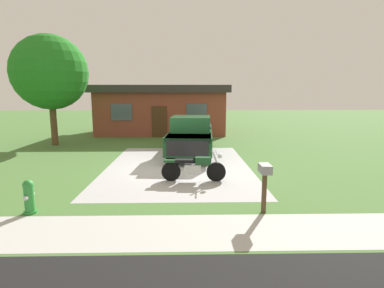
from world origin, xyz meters
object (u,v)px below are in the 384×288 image
at_px(pickup_truck, 191,135).
at_px(mailbox, 265,175).
at_px(motorcycle, 194,168).
at_px(shade_tree, 50,73).
at_px(neighbor_house, 162,109).
at_px(fire_hydrant, 29,197).

distance_m(pickup_truck, mailbox, 7.78).
bearing_deg(motorcycle, mailbox, -59.60).
xyz_separation_m(pickup_truck, mailbox, (1.68, -7.59, 0.03)).
xyz_separation_m(motorcycle, pickup_truck, (0.00, 4.72, 0.48)).
height_order(motorcycle, pickup_truck, pickup_truck).
bearing_deg(pickup_truck, shade_tree, 160.17).
distance_m(motorcycle, neighbor_house, 13.24).
distance_m(pickup_truck, shade_tree, 8.95).
height_order(fire_hydrant, mailbox, mailbox).
bearing_deg(motorcycle, shade_tree, 136.17).
xyz_separation_m(shade_tree, neighbor_house, (5.83, 5.46, -2.32)).
height_order(pickup_truck, fire_hydrant, pickup_truck).
distance_m(shade_tree, neighbor_house, 8.31).
xyz_separation_m(pickup_truck, fire_hydrant, (-4.24, -7.50, -0.53)).
bearing_deg(neighbor_house, shade_tree, -136.88).
relative_size(motorcycle, neighbor_house, 0.23).
bearing_deg(neighbor_house, fire_hydrant, -97.90).
distance_m(motorcycle, shade_tree, 11.50).
bearing_deg(fire_hydrant, pickup_truck, 60.52).
height_order(pickup_truck, shade_tree, shade_tree).
relative_size(mailbox, neighbor_house, 0.13).
height_order(fire_hydrant, neighbor_house, neighbor_house).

